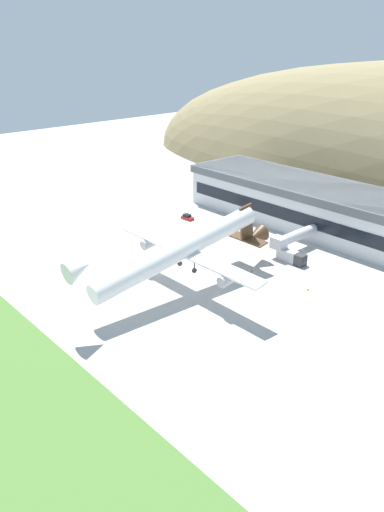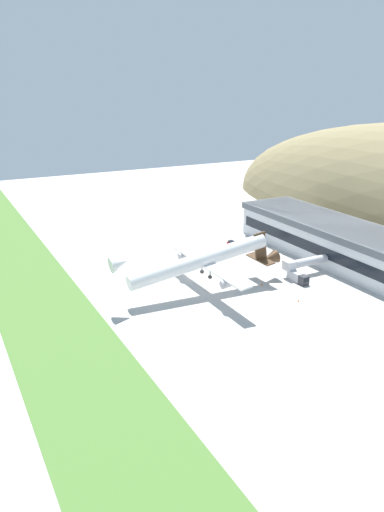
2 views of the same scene
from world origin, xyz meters
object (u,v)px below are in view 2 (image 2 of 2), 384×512
cargo_airplane (203,261)px  traffic_cone_1 (298,301)px  service_car_0 (232,243)px  terminal_building (353,245)px  traffic_cone_0 (262,284)px  fuel_truck (298,277)px  jetway_0 (304,263)px

cargo_airplane → traffic_cone_1: bearing=47.7°
cargo_airplane → service_car_0: bearing=137.4°
terminal_building → traffic_cone_0: (0.21, -35.25, -6.75)m
traffic_cone_1 → traffic_cone_0: bearing=-171.8°
terminal_building → fuel_truck: (3.07, -24.27, -5.64)m
fuel_truck → cargo_airplane: bearing=-103.0°
cargo_airplane → jetway_0: bearing=85.3°
terminal_building → jetway_0: (-0.78, -19.12, -3.04)m
traffic_cone_0 → service_car_0: bearing=161.0°
terminal_building → traffic_cone_1: terminal_building is taller
jetway_0 → traffic_cone_0: 16.58m
terminal_building → jetway_0: 19.37m
jetway_0 → traffic_cone_0: size_ratio=27.09×
traffic_cone_0 → cargo_airplane: bearing=-102.0°
service_car_0 → fuel_truck: bearing=-2.4°
fuel_truck → traffic_cone_1: fuel_truck is taller
terminal_building → fuel_truck: terminal_building is taller
service_car_0 → traffic_cone_1: bearing=-11.7°
terminal_building → traffic_cone_1: size_ratio=166.16×
cargo_airplane → service_car_0: 45.66m
jetway_0 → traffic_cone_1: 21.06m
fuel_truck → service_car_0: bearing=177.6°
fuel_truck → traffic_cone_1: (11.37, -8.93, -1.12)m
traffic_cone_0 → traffic_cone_1: (14.23, 2.05, 0.00)m
cargo_airplane → traffic_cone_0: 20.24m
jetway_0 → fuel_truck: jetway_0 is taller
service_car_0 → jetway_0: bearing=5.6°
service_car_0 → traffic_cone_1: 52.07m
terminal_building → traffic_cone_1: 36.83m
terminal_building → traffic_cone_0: bearing=-89.7°
service_car_0 → terminal_building: bearing=31.8°
service_car_0 → traffic_cone_0: 38.87m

